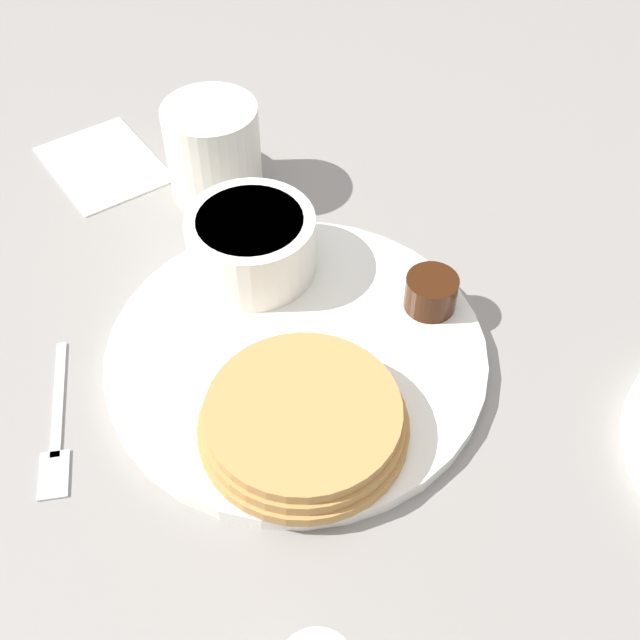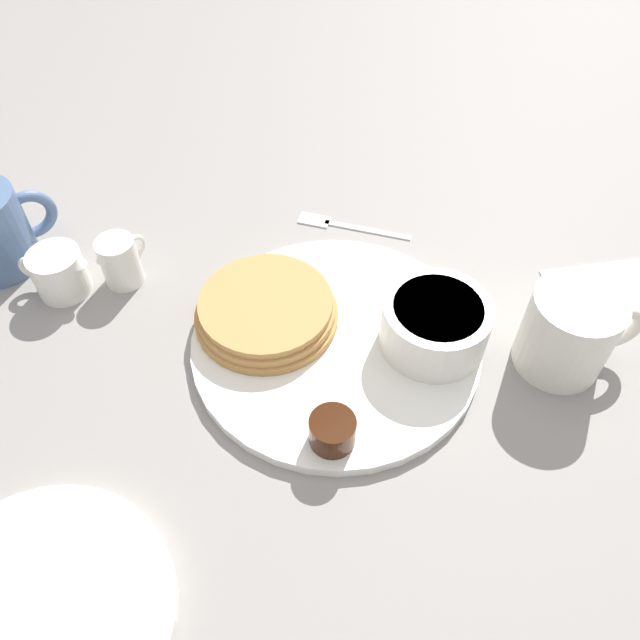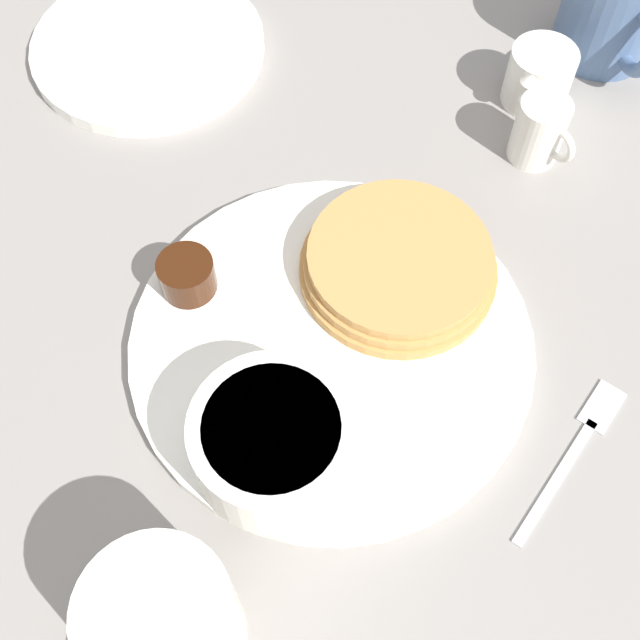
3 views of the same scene
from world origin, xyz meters
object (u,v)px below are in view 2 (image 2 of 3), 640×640
Objects in this scene: plate at (336,342)px; fork at (341,224)px; bowl at (435,323)px; creamer_pitcher_near at (120,261)px; coffee_mug at (570,332)px; creamer_pitcher_far at (59,272)px.

plate is 0.18m from fork.
fork is at bearing -88.05° from bowl.
bowl reaches higher than creamer_pitcher_near.
bowl is 0.91× the size of coffee_mug.
creamer_pitcher_far is 0.62× the size of fork.
bowl reaches higher than plate.
coffee_mug reaches higher than bowl.
bowl is 0.13m from coffee_mug.
coffee_mug reaches higher than fork.
bowl is 0.90× the size of fork.
coffee_mug is 0.46m from creamer_pitcher_near.
creamer_pitcher_near is at bearing -2.12° from fork.
fork is at bearing -115.54° from plate.
coffee_mug is at bearing 113.74° from fork.
coffee_mug is at bearing 143.48° from creamer_pitcher_near.
creamer_pitcher_far is 0.32m from fork.
bowl is 0.40m from creamer_pitcher_far.
plate is 2.52× the size of coffee_mug.
creamer_pitcher_far is (0.06, -0.01, -0.00)m from creamer_pitcher_near.
fork is at bearing -66.26° from coffee_mug.
bowl is at bearing -28.88° from coffee_mug.
coffee_mug is (-0.11, 0.06, 0.00)m from bowl.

